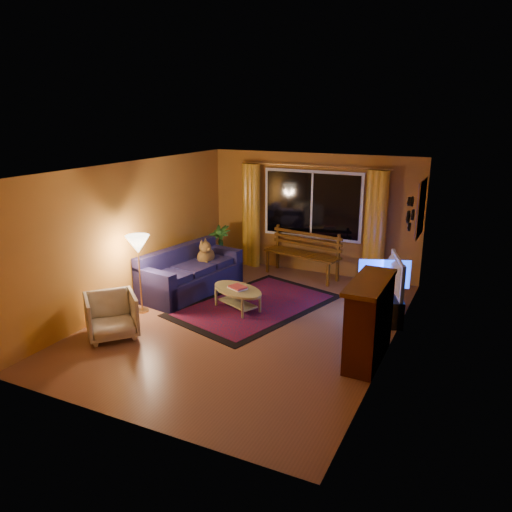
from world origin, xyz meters
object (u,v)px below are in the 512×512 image
at_px(bench, 301,265).
at_px(tv_console, 388,305).
at_px(sofa, 191,271).
at_px(armchair, 111,314).
at_px(floor_lamp, 140,275).
at_px(coffee_table, 238,299).

relative_size(bench, tv_console, 1.52).
bearing_deg(sofa, armchair, -81.43).
xyz_separation_m(sofa, floor_lamp, (-0.24, -1.19, 0.24)).
relative_size(bench, armchair, 2.18).
height_order(bench, sofa, sofa).
bearing_deg(tv_console, sofa, 167.46).
relative_size(sofa, floor_lamp, 1.56).
height_order(bench, coffee_table, bench).
bearing_deg(bench, coffee_table, -88.07).
distance_m(sofa, coffee_table, 1.29).
relative_size(armchair, tv_console, 0.70).
distance_m(armchair, tv_console, 4.45).
bearing_deg(armchair, bench, 19.50).
bearing_deg(coffee_table, armchair, -124.73).
height_order(floor_lamp, tv_console, floor_lamp).
distance_m(sofa, tv_console, 3.63).
bearing_deg(bench, armchair, -100.66).
bearing_deg(tv_console, armchair, -163.62).
bearing_deg(coffee_table, floor_lamp, -151.43).
bearing_deg(armchair, tv_console, -13.23).
bearing_deg(armchair, coffee_table, 6.69).
xyz_separation_m(floor_lamp, tv_console, (3.85, 1.59, -0.44)).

